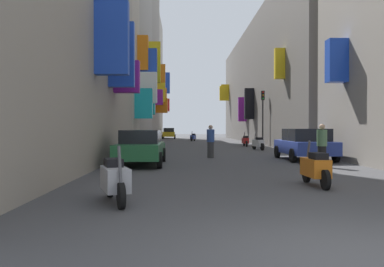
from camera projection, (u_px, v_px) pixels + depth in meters
ground_plane at (205, 145)px, 34.42m from camera, size 140.00×140.00×0.00m
building_left_mid_b at (112, 43)px, 35.14m from camera, size 7.37×12.39×17.72m
building_left_mid_c at (131, 48)px, 48.18m from camera, size 7.35×13.72×21.85m
building_left_far at (141, 80)px, 59.59m from camera, size 7.21×9.04×17.07m
building_right_mid_b at (275, 85)px, 43.48m from camera, size 7.37×42.14×12.22m
parked_car_yellow at (169, 133)px, 57.71m from camera, size 1.84×4.11×1.50m
parked_car_green at (141, 146)px, 16.25m from camera, size 1.84×4.46×1.38m
parked_car_blue at (305, 144)px, 18.64m from camera, size 2.03×4.25×1.43m
scooter_blue at (193, 137)px, 46.10m from camera, size 0.72×1.80×1.13m
scooter_white at (258, 143)px, 27.34m from camera, size 0.67×1.81×1.13m
scooter_silver at (115, 179)px, 7.96m from camera, size 0.76×1.81×1.13m
scooter_red at (245, 141)px, 32.58m from camera, size 0.44×1.80×1.13m
scooter_green at (157, 148)px, 20.99m from camera, size 0.75×1.92×1.13m
scooter_orange at (316, 168)px, 10.23m from camera, size 0.46×1.88×1.13m
pedestrian_crossing at (211, 142)px, 20.01m from camera, size 0.51×0.51×1.61m
pedestrian_near_left at (322, 146)px, 15.30m from camera, size 0.53×0.53×1.62m
traffic_light_near_corner at (263, 109)px, 32.92m from camera, size 0.26×0.34×4.49m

